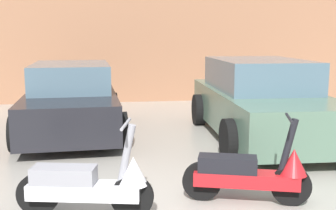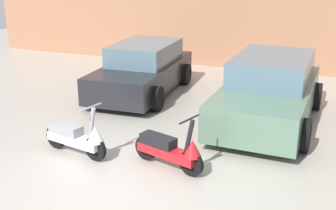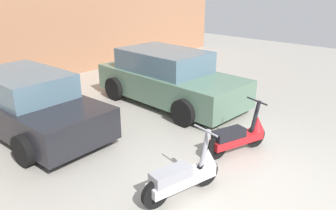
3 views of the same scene
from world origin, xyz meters
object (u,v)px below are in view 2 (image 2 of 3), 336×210
at_px(scooter_front_left, 77,137).
at_px(car_rear_left, 143,70).
at_px(scooter_front_right, 171,149).
at_px(car_rear_center, 269,91).

height_order(scooter_front_left, car_rear_left, car_rear_left).
xyz_separation_m(scooter_front_right, car_rear_center, (1.21, 3.08, 0.34)).
distance_m(car_rear_left, car_rear_center, 3.74).
distance_m(scooter_front_right, car_rear_left, 4.70).
distance_m(scooter_front_left, scooter_front_right, 1.85).
relative_size(car_rear_left, car_rear_center, 0.94).
xyz_separation_m(scooter_front_left, car_rear_left, (-0.56, 4.16, 0.29)).
height_order(car_rear_left, car_rear_center, car_rear_center).
bearing_deg(scooter_front_left, scooter_front_right, 15.31).
bearing_deg(car_rear_center, car_rear_left, -103.27).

